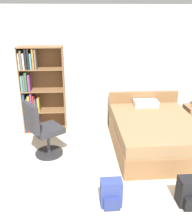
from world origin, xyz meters
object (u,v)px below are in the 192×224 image
bookshelf (37,90)px  backpack_blue (111,194)px  bed (154,132)px  backpack_black (190,192)px  office_chair (43,131)px

bookshelf → backpack_blue: bearing=-62.5°
bed → backpack_black: bearing=-89.0°
bed → backpack_blue: (-1.03, -1.56, -0.11)m
backpack_blue → backpack_black: bearing=-3.3°
bookshelf → backpack_blue: (1.27, -2.44, -0.74)m
bed → backpack_blue: bearing=-123.5°
office_chair → backpack_blue: size_ratio=2.68×
backpack_black → backpack_blue: bearing=176.7°
bed → backpack_black: bed is taller
backpack_black → backpack_blue: (-1.06, 0.06, -0.01)m
bookshelf → office_chair: bearing=-78.4°
backpack_black → backpack_blue: 1.06m
bookshelf → backpack_black: 3.50m
office_chair → backpack_black: bearing=-33.8°
office_chair → backpack_blue: office_chair is taller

